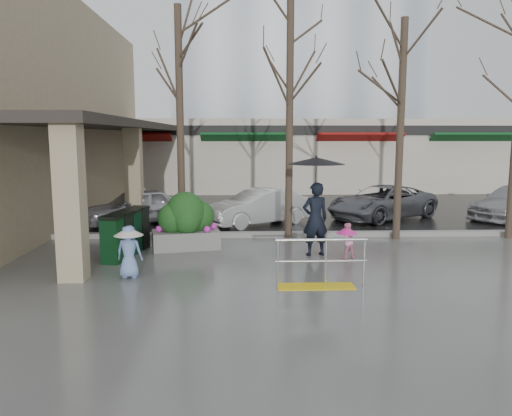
{
  "coord_description": "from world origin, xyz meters",
  "views": [
    {
      "loc": [
        -0.29,
        -11.2,
        3.12
      ],
      "look_at": [
        0.14,
        1.33,
        1.3
      ],
      "focal_mm": 35.0,
      "sensor_mm": 36.0,
      "label": 1
    }
  ],
  "objects": [
    {
      "name": "office_tower",
      "position": [
        4.0,
        30.0,
        12.5
      ],
      "size": [
        18.0,
        12.0,
        25.0
      ],
      "primitive_type": "cube",
      "color": "#8C99A8",
      "rests_on": "ground"
    },
    {
      "name": "tree_west",
      "position": [
        -2.0,
        3.6,
        5.08
      ],
      "size": [
        3.2,
        3.2,
        6.8
      ],
      "color": "#382B21",
      "rests_on": "ground"
    },
    {
      "name": "pillar_front",
      "position": [
        -3.9,
        -0.5,
        1.75
      ],
      "size": [
        0.55,
        0.55,
        3.5
      ],
      "primitive_type": "cube",
      "color": "tan",
      "rests_on": "ground"
    },
    {
      "name": "canopy_slab",
      "position": [
        -4.8,
        8.0,
        3.62
      ],
      "size": [
        2.8,
        18.0,
        0.25
      ],
      "primitive_type": "cube",
      "color": "#2D2823",
      "rests_on": "pillar_front"
    },
    {
      "name": "street_asphalt",
      "position": [
        0.0,
        22.0,
        0.01
      ],
      "size": [
        120.0,
        36.0,
        0.01
      ],
      "primitive_type": "cube",
      "color": "black",
      "rests_on": "ground"
    },
    {
      "name": "child_blue",
      "position": [
        -2.73,
        -0.35,
        0.69
      ],
      "size": [
        0.65,
        0.65,
        1.17
      ],
      "rotation": [
        0.0,
        0.0,
        2.99
      ],
      "color": "#728FCB",
      "rests_on": "ground"
    },
    {
      "name": "car_b",
      "position": [
        0.41,
        6.2,
        0.63
      ],
      "size": [
        3.97,
        3.08,
        1.26
      ],
      "primitive_type": "imported",
      "rotation": [
        0.0,
        0.0,
        -1.04
      ],
      "color": "silver",
      "rests_on": "ground"
    },
    {
      "name": "near_building",
      "position": [
        -9.0,
        8.0,
        4.0
      ],
      "size": [
        6.0,
        18.0,
        8.0
      ],
      "primitive_type": "cube",
      "color": "tan",
      "rests_on": "ground"
    },
    {
      "name": "curb",
      "position": [
        0.0,
        4.0,
        0.07
      ],
      "size": [
        120.0,
        0.3,
        0.15
      ],
      "primitive_type": "cube",
      "color": "gray",
      "rests_on": "ground"
    },
    {
      "name": "tree_midwest",
      "position": [
        1.2,
        3.6,
        5.23
      ],
      "size": [
        3.2,
        3.2,
        7.0
      ],
      "color": "#382B21",
      "rests_on": "ground"
    },
    {
      "name": "ground",
      "position": [
        0.0,
        0.0,
        0.0
      ],
      "size": [
        120.0,
        120.0,
        0.0
      ],
      "primitive_type": "plane",
      "color": "#51514F",
      "rests_on": "ground"
    },
    {
      "name": "car_c",
      "position": [
        5.11,
        7.29,
        0.63
      ],
      "size": [
        4.93,
        4.27,
        1.26
      ],
      "primitive_type": "imported",
      "rotation": [
        0.0,
        0.0,
        -0.98
      ],
      "color": "slate",
      "rests_on": "ground"
    },
    {
      "name": "pillar_back",
      "position": [
        -3.9,
        6.0,
        1.75
      ],
      "size": [
        0.55,
        0.55,
        3.5
      ],
      "primitive_type": "cube",
      "color": "tan",
      "rests_on": "ground"
    },
    {
      "name": "storefront_row",
      "position": [
        2.0,
        17.97,
        2.01
      ],
      "size": [
        34.0,
        6.74,
        4.0
      ],
      "color": "beige",
      "rests_on": "ground"
    },
    {
      "name": "news_boxes",
      "position": [
        -3.25,
        1.74,
        0.59
      ],
      "size": [
        0.9,
        2.17,
        1.18
      ],
      "rotation": [
        0.0,
        0.0,
        -0.21
      ],
      "color": "#0B3417",
      "rests_on": "ground"
    },
    {
      "name": "car_a",
      "position": [
        -3.96,
        6.44,
        0.63
      ],
      "size": [
        3.95,
        3.13,
        1.26
      ],
      "primitive_type": "imported",
      "rotation": [
        0.0,
        0.0,
        -1.05
      ],
      "color": "silver",
      "rests_on": "ground"
    },
    {
      "name": "planter",
      "position": [
        -1.77,
        2.49,
        0.76
      ],
      "size": [
        1.97,
        1.27,
        1.59
      ],
      "rotation": [
        0.0,
        0.0,
        0.21
      ],
      "color": "slate",
      "rests_on": "ground"
    },
    {
      "name": "handrail",
      "position": [
        1.36,
        -1.2,
        0.38
      ],
      "size": [
        1.9,
        0.5,
        1.03
      ],
      "color": "yellow",
      "rests_on": "ground"
    },
    {
      "name": "child_pink",
      "position": [
        2.45,
        1.2,
        0.54
      ],
      "size": [
        0.54,
        0.54,
        0.92
      ],
      "rotation": [
        0.0,
        0.0,
        3.47
      ],
      "color": "#FE9BC5",
      "rests_on": "ground"
    },
    {
      "name": "woman",
      "position": [
        1.69,
        1.57,
        1.56
      ],
      "size": [
        1.5,
        1.5,
        2.62
      ],
      "rotation": [
        0.0,
        0.0,
        3.37
      ],
      "color": "black",
      "rests_on": "ground"
    },
    {
      "name": "tree_mideast",
      "position": [
        4.5,
        3.6,
        4.86
      ],
      "size": [
        3.2,
        3.2,
        6.5
      ],
      "color": "#382B21",
      "rests_on": "ground"
    }
  ]
}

